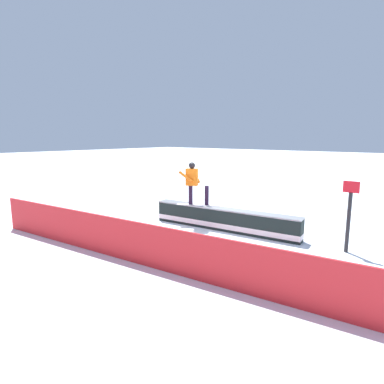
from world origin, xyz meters
TOP-DOWN VIEW (x-y plane):
  - ground_plane at (0.00, 0.00)m, footprint 120.00×120.00m
  - grind_box at (0.00, 0.00)m, footprint 5.14×1.06m
  - snowboarder at (1.11, 0.19)m, footprint 1.47×0.97m
  - safety_fence at (0.00, 3.72)m, footprint 11.19×1.38m
  - trail_marker at (-3.72, -0.37)m, footprint 0.40×0.10m

SIDE VIEW (x-z plane):
  - ground_plane at x=0.00m, z-range 0.00..0.00m
  - grind_box at x=0.00m, z-range -0.03..0.70m
  - safety_fence at x=0.00m, z-range 0.00..1.05m
  - trail_marker at x=-3.72m, z-range 0.07..2.00m
  - snowboarder at x=1.11m, z-range 0.80..2.28m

